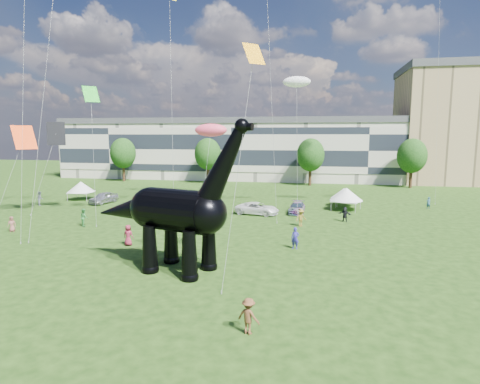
# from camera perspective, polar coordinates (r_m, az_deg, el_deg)

# --- Properties ---
(ground) EXTENTS (220.00, 220.00, 0.00)m
(ground) POSITION_cam_1_polar(r_m,az_deg,el_deg) (27.10, -9.49, -12.79)
(ground) COLOR #16330C
(ground) RESTS_ON ground
(terrace_row) EXTENTS (78.00, 11.00, 12.00)m
(terrace_row) POSITION_cam_1_polar(r_m,az_deg,el_deg) (87.43, -0.52, 5.82)
(terrace_row) COLOR beige
(terrace_row) RESTS_ON ground
(apartment_block) EXTENTS (28.00, 18.00, 22.00)m
(apartment_block) POSITION_cam_1_polar(r_m,az_deg,el_deg) (94.01, 30.28, 7.93)
(apartment_block) COLOR tan
(apartment_block) RESTS_ON ground
(tree_far_left) EXTENTS (5.20, 5.20, 9.44)m
(tree_far_left) POSITION_cam_1_polar(r_m,az_deg,el_deg) (86.06, -16.32, 5.65)
(tree_far_left) COLOR #382314
(tree_far_left) RESTS_ON ground
(tree_mid_left) EXTENTS (5.20, 5.20, 9.44)m
(tree_mid_left) POSITION_cam_1_polar(r_m,az_deg,el_deg) (79.57, -4.62, 5.77)
(tree_mid_left) COLOR #382314
(tree_mid_left) RESTS_ON ground
(tree_mid_right) EXTENTS (5.20, 5.20, 9.44)m
(tree_mid_right) POSITION_cam_1_polar(r_m,az_deg,el_deg) (76.78, 10.01, 5.58)
(tree_mid_right) COLOR #382314
(tree_mid_right) RESTS_ON ground
(tree_far_right) EXTENTS (5.20, 5.20, 9.44)m
(tree_far_right) POSITION_cam_1_polar(r_m,az_deg,el_deg) (78.66, 23.28, 5.10)
(tree_far_right) COLOR #382314
(tree_far_right) RESTS_ON ground
(dinosaur_sculpture) EXTENTS (13.45, 5.80, 11.05)m
(dinosaur_sculpture) POSITION_cam_1_polar(r_m,az_deg,el_deg) (28.79, -9.66, -2.88)
(dinosaur_sculpture) COLOR black
(dinosaur_sculpture) RESTS_ON ground
(car_silver) EXTENTS (2.79, 4.99, 1.60)m
(car_silver) POSITION_cam_1_polar(r_m,az_deg,el_deg) (59.55, -18.84, -0.78)
(car_silver) COLOR silver
(car_silver) RESTS_ON ground
(car_grey) EXTENTS (5.17, 2.67, 1.62)m
(car_grey) POSITION_cam_1_polar(r_m,az_deg,el_deg) (47.30, -4.97, -2.59)
(car_grey) COLOR gray
(car_grey) RESTS_ON ground
(car_white) EXTENTS (5.64, 3.40, 1.47)m
(car_white) POSITION_cam_1_polar(r_m,az_deg,el_deg) (48.63, 2.47, -2.36)
(car_white) COLOR white
(car_white) RESTS_ON ground
(car_dark) EXTENTS (2.00, 4.61, 1.32)m
(car_dark) POSITION_cam_1_polar(r_m,az_deg,el_deg) (49.99, 8.11, -2.23)
(car_dark) COLOR #595960
(car_dark) RESTS_ON ground
(gazebo_near) EXTENTS (5.18, 5.18, 2.89)m
(gazebo_near) POSITION_cam_1_polar(r_m,az_deg,el_deg) (53.03, 14.88, -0.33)
(gazebo_near) COLOR white
(gazebo_near) RESTS_ON ground
(gazebo_far) EXTENTS (3.92, 3.92, 2.44)m
(gazebo_far) POSITION_cam_1_polar(r_m,az_deg,el_deg) (55.96, 14.57, -0.21)
(gazebo_far) COLOR white
(gazebo_far) RESTS_ON ground
(gazebo_left) EXTENTS (4.33, 4.33, 2.72)m
(gazebo_left) POSITION_cam_1_polar(r_m,az_deg,el_deg) (63.89, -21.68, 0.67)
(gazebo_left) COLOR silver
(gazebo_left) RESTS_ON ground
(visitors) EXTENTS (52.43, 39.11, 1.89)m
(visitors) POSITION_cam_1_polar(r_m,az_deg,el_deg) (41.74, -6.22, -3.94)
(visitors) COLOR gray
(visitors) RESTS_ON ground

